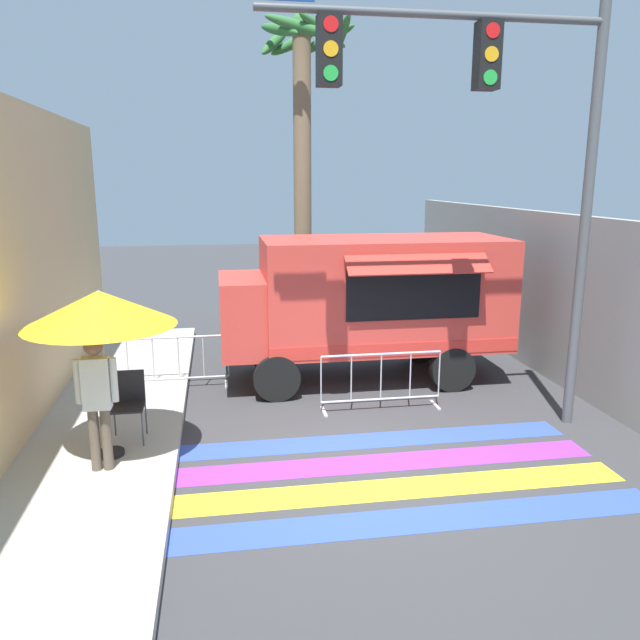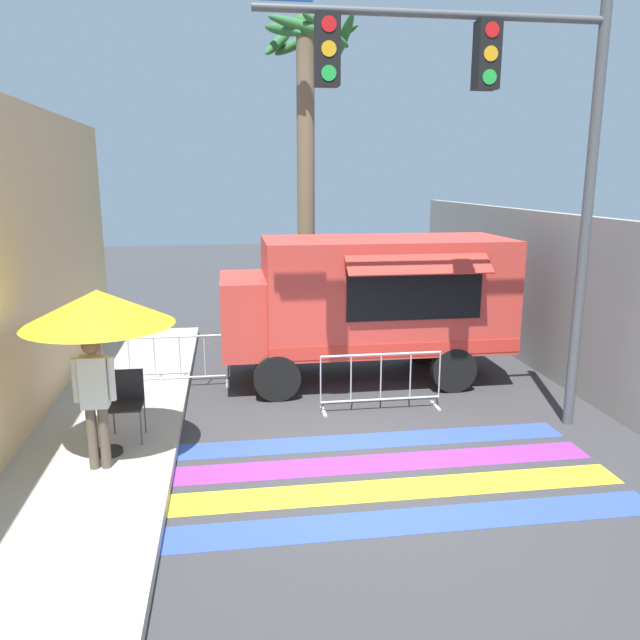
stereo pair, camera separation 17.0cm
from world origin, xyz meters
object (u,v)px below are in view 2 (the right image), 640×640
at_px(food_truck, 364,298).
at_px(barricade_front, 381,382).
at_px(barricade_side, 180,362).
at_px(palm_tree, 307,132).
at_px(folding_chair, 127,398).
at_px(traffic_signal_pole, 489,121).
at_px(patio_umbrella, 98,308).
at_px(vendor_person, 95,393).

relative_size(food_truck, barricade_front, 2.60).
xyz_separation_m(barricade_side, palm_tree, (2.90, 3.59, 4.44)).
bearing_deg(folding_chair, traffic_signal_pole, -1.36).
height_order(traffic_signal_pole, patio_umbrella, traffic_signal_pole).
relative_size(folding_chair, vendor_person, 0.56).
relative_size(folding_chair, palm_tree, 0.13).
height_order(traffic_signal_pole, folding_chair, traffic_signal_pole).
relative_size(traffic_signal_pole, vendor_person, 3.62).
bearing_deg(vendor_person, palm_tree, 54.48).
bearing_deg(food_truck, vendor_person, -140.07).
xyz_separation_m(vendor_person, palm_tree, (3.68, 7.24, 3.74)).
distance_m(traffic_signal_pole, folding_chair, 6.54).
xyz_separation_m(vendor_person, barricade_front, (4.24, 1.92, -0.69)).
bearing_deg(traffic_signal_pole, palm_tree, 105.71).
bearing_deg(folding_chair, patio_umbrella, -108.29).
distance_m(food_truck, traffic_signal_pole, 4.23).
xyz_separation_m(patio_umbrella, folding_chair, (0.18, 0.56, -1.45)).
height_order(vendor_person, barricade_side, vendor_person).
bearing_deg(patio_umbrella, barricade_front, 19.56).
bearing_deg(patio_umbrella, barricade_side, 76.92).
xyz_separation_m(traffic_signal_pole, barricade_front, (-1.23, 1.05, -4.16)).
distance_m(food_truck, palm_tree, 4.95).
relative_size(food_truck, traffic_signal_pole, 0.84).
relative_size(traffic_signal_pole, patio_umbrella, 2.81).
bearing_deg(barricade_side, food_truck, -0.84).
bearing_deg(barricade_side, palm_tree, 51.14).
bearing_deg(vendor_person, folding_chair, 68.91).
xyz_separation_m(food_truck, vendor_person, (-4.29, -3.59, -0.45)).
distance_m(food_truck, vendor_person, 5.61).
relative_size(folding_chair, barricade_side, 0.53).
xyz_separation_m(folding_chair, palm_tree, (3.46, 6.25, 4.17)).
height_order(food_truck, folding_chair, food_truck).
distance_m(patio_umbrella, palm_tree, 8.19).
xyz_separation_m(food_truck, barricade_side, (-3.51, 0.05, -1.15)).
bearing_deg(vendor_person, patio_umbrella, 76.78).
relative_size(vendor_person, palm_tree, 0.24).
bearing_deg(food_truck, folding_chair, -147.40).
xyz_separation_m(food_truck, palm_tree, (-0.61, 3.65, 3.29)).
xyz_separation_m(folding_chair, barricade_front, (4.02, 0.93, -0.27)).
bearing_deg(barricade_front, vendor_person, -155.64).
bearing_deg(food_truck, palm_tree, 99.52).
bearing_deg(palm_tree, food_truck, -80.48).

